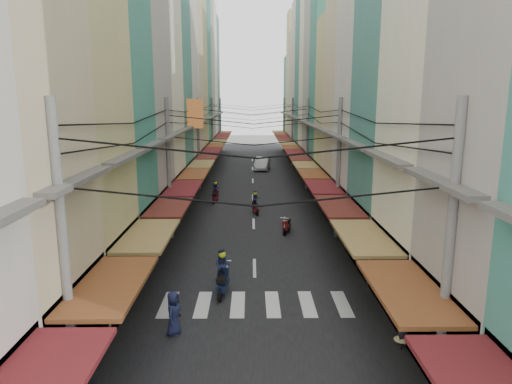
{
  "coord_description": "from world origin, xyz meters",
  "views": [
    {
      "loc": [
        -0.15,
        -23.03,
        8.13
      ],
      "look_at": [
        0.14,
        4.63,
        2.44
      ],
      "focal_mm": 32.0,
      "sensor_mm": 36.0,
      "label": 1
    }
  ],
  "objects": [
    {
      "name": "parked_scooters",
      "position": [
        4.36,
        -4.2,
        0.45
      ],
      "size": [
        12.93,
        14.6,
        0.97
      ],
      "color": "black",
      "rests_on": "ground"
    },
    {
      "name": "pedestrians",
      "position": [
        -3.72,
        -0.1,
        1.0
      ],
      "size": [
        12.3,
        19.5,
        2.12
      ],
      "color": "black",
      "rests_on": "ground"
    },
    {
      "name": "road",
      "position": [
        0.0,
        20.0,
        0.01
      ],
      "size": [
        10.0,
        80.0,
        0.02
      ],
      "primitive_type": "cube",
      "color": "black",
      "rests_on": "ground"
    },
    {
      "name": "white_car",
      "position": [
        1.12,
        29.3,
        0.0
      ],
      "size": [
        5.28,
        2.63,
        1.79
      ],
      "primitive_type": "imported",
      "rotation": [
        0.0,
        0.0,
        -0.13
      ],
      "color": "silver",
      "rests_on": "ground"
    },
    {
      "name": "traffic_sign",
      "position": [
        5.17,
        -5.54,
        2.05
      ],
      "size": [
        0.1,
        0.62,
        2.83
      ],
      "color": "gray",
      "rests_on": "ground"
    },
    {
      "name": "utility_poles",
      "position": [
        0.0,
        15.01,
        6.59
      ],
      "size": [
        10.2,
        66.13,
        8.2
      ],
      "color": "gray",
      "rests_on": "ground"
    },
    {
      "name": "ground",
      "position": [
        0.0,
        0.0,
        0.0
      ],
      "size": [
        160.0,
        160.0,
        0.0
      ],
      "primitive_type": "plane",
      "color": "slate",
      "rests_on": "ground"
    },
    {
      "name": "bicycle",
      "position": [
        6.62,
        2.31,
        0.0
      ],
      "size": [
        1.62,
        1.09,
        1.05
      ],
      "primitive_type": "imported",
      "rotation": [
        0.0,
        0.0,
        1.19
      ],
      "color": "black",
      "rests_on": "ground"
    },
    {
      "name": "moving_scooters",
      "position": [
        -1.03,
        4.02,
        0.55
      ],
      "size": [
        5.45,
        19.25,
        1.97
      ],
      "color": "black",
      "rests_on": "ground"
    },
    {
      "name": "building_row_right",
      "position": [
        7.92,
        16.45,
        9.41
      ],
      "size": [
        7.8,
        68.98,
        22.59
      ],
      "color": "teal",
      "rests_on": "ground"
    },
    {
      "name": "crosswalk",
      "position": [
        -0.0,
        -6.0,
        0.03
      ],
      "size": [
        7.55,
        2.4,
        0.01
      ],
      "color": "silver",
      "rests_on": "ground"
    },
    {
      "name": "sidewalk_left",
      "position": [
        -6.5,
        20.0,
        0.03
      ],
      "size": [
        3.0,
        80.0,
        0.06
      ],
      "primitive_type": "cube",
      "color": "slate",
      "rests_on": "ground"
    },
    {
      "name": "sidewalk_right",
      "position": [
        6.5,
        20.0,
        0.03
      ],
      "size": [
        3.0,
        80.0,
        0.06
      ],
      "primitive_type": "cube",
      "color": "slate",
      "rests_on": "ground"
    },
    {
      "name": "building_row_left",
      "position": [
        -7.92,
        16.56,
        9.78
      ],
      "size": [
        7.8,
        67.67,
        23.7
      ],
      "color": "beige",
      "rests_on": "ground"
    },
    {
      "name": "market_umbrella",
      "position": [
        7.2,
        -7.13,
        1.99
      ],
      "size": [
        2.15,
        2.15,
        2.26
      ],
      "color": "#B2B2B7",
      "rests_on": "ground"
    }
  ]
}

